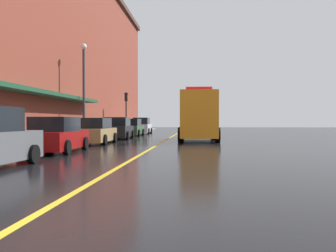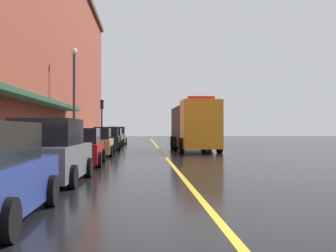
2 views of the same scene
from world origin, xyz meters
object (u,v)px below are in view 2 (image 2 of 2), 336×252
parked_car_2 (80,148)px  parked_car_6 (117,136)px  parked_car_1 (49,153)px  parking_meter_2 (9,146)px  utility_truck (194,126)px  parked_car_5 (112,138)px  parked_car_3 (97,143)px  traffic_light_near (102,113)px  parking_meter_3 (14,145)px  parking_meter_0 (81,137)px  parked_car_4 (107,139)px  street_lamp_left (74,87)px  parking_meter_1 (73,138)px

parked_car_2 → parked_car_6: 25.32m
parked_car_1 → parking_meter_2: 1.46m
parked_car_2 → utility_truck: size_ratio=0.56×
parked_car_1 → parked_car_5: bearing=2.0°
parked_car_3 → traffic_light_near: bearing=3.0°
parked_car_5 → traffic_light_near: size_ratio=0.98×
parked_car_2 → utility_truck: 13.08m
parking_meter_3 → parking_meter_0: bearing=90.0°
parked_car_6 → parking_meter_3: size_ratio=3.59×
parked_car_4 → parking_meter_0: 3.50m
parked_car_6 → parking_meter_2: 30.70m
parked_car_5 → street_lamp_left: (-1.93, -8.70, 3.63)m
parked_car_4 → parking_meter_1: parked_car_4 is taller
parked_car_6 → street_lamp_left: bearing=170.5°
parked_car_4 → street_lamp_left: (-1.99, -2.50, 3.60)m
parked_car_4 → parked_car_5: size_ratio=1.14×
parked_car_4 → parked_car_6: size_ratio=1.00×
parking_meter_3 → utility_truck: bearing=64.5°
parking_meter_3 → street_lamp_left: street_lamp_left is taller
parking_meter_0 → street_lamp_left: size_ratio=0.19×
utility_truck → parking_meter_1: (-7.75, -4.98, -0.68)m
parked_car_1 → parked_car_2: bearing=1.8°
utility_truck → parking_meter_0: (-7.75, -1.60, -0.68)m
parked_car_4 → traffic_light_near: bearing=5.0°
parked_car_4 → parking_meter_3: (-1.39, -17.86, 0.26)m
parking_meter_1 → parking_meter_2: same height
utility_truck → traffic_light_near: (-7.69, 12.03, 1.41)m
parked_car_1 → parked_car_6: parked_car_1 is taller
parked_car_6 → parking_meter_2: bearing=175.6°
parked_car_6 → parking_meter_1: bearing=173.9°
parked_car_2 → parked_car_3: 6.47m
parked_car_2 → traffic_light_near: traffic_light_near is taller
parked_car_2 → parked_car_6: bearing=-2.3°
parking_meter_1 → traffic_light_near: (0.06, 17.00, 2.10)m
parked_car_1 → traffic_light_near: traffic_light_near is taller
parked_car_3 → parking_meter_1: (-1.38, -0.09, 0.30)m
parking_meter_1 → street_lamp_left: street_lamp_left is taller
parking_meter_1 → parked_car_1: bearing=-83.8°
parking_meter_1 → parking_meter_2: (0.00, -11.73, 0.00)m
parking_meter_0 → parking_meter_2: 15.11m
parking_meter_0 → street_lamp_left: street_lamp_left is taller
parked_car_4 → parked_car_5: bearing=-1.7°
parked_car_6 → parking_meter_0: bearing=173.0°
parked_car_3 → parking_meter_3: 11.46m
parked_car_4 → parked_car_5: parked_car_4 is taller
parked_car_6 → parking_meter_1: (-1.43, -18.94, 0.23)m
street_lamp_left → parked_car_1: bearing=-83.3°
parking_meter_2 → parking_meter_0: bearing=90.0°
utility_truck → parking_meter_3: bearing=-26.8°
parking_meter_3 → parked_car_6: bearing=87.3°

